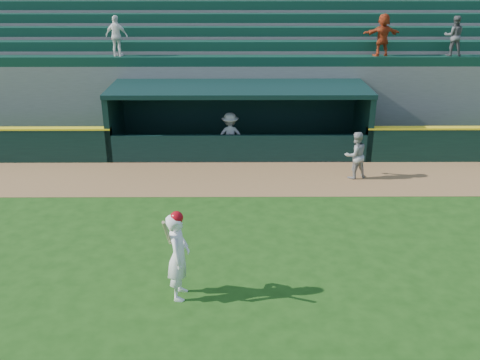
# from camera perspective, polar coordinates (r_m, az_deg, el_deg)

# --- Properties ---
(ground) EXTENTS (120.00, 120.00, 0.00)m
(ground) POSITION_cam_1_polar(r_m,az_deg,el_deg) (13.23, 0.04, -7.86)
(ground) COLOR #1C4511
(ground) RESTS_ON ground
(warning_track) EXTENTS (40.00, 3.00, 0.01)m
(warning_track) POSITION_cam_1_polar(r_m,az_deg,el_deg) (17.63, -0.06, 0.17)
(warning_track) COLOR olive
(warning_track) RESTS_ON ground
(dugout_player_front) EXTENTS (0.92, 0.81, 1.58)m
(dugout_player_front) POSITION_cam_1_polar(r_m,az_deg,el_deg) (17.84, 12.21, 2.60)
(dugout_player_front) COLOR #9E9E99
(dugout_player_front) RESTS_ON ground
(dugout_player_inside) EXTENTS (1.10, 0.67, 1.66)m
(dugout_player_inside) POSITION_cam_1_polar(r_m,az_deg,el_deg) (19.34, -1.06, 4.78)
(dugout_player_inside) COLOR #A9A9A4
(dugout_player_inside) RESTS_ON ground
(dugout) EXTENTS (9.40, 2.80, 2.46)m
(dugout) POSITION_cam_1_polar(r_m,az_deg,el_deg) (20.15, -0.10, 7.07)
(dugout) COLOR #61625D
(dugout) RESTS_ON ground
(stands) EXTENTS (34.50, 6.29, 7.44)m
(stands) POSITION_cam_1_polar(r_m,az_deg,el_deg) (24.38, -0.11, 12.23)
(stands) COLOR slate
(stands) RESTS_ON ground
(batter_at_plate) EXTENTS (0.50, 0.85, 2.01)m
(batter_at_plate) POSITION_cam_1_polar(r_m,az_deg,el_deg) (11.26, -6.59, -7.96)
(batter_at_plate) COLOR white
(batter_at_plate) RESTS_ON ground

